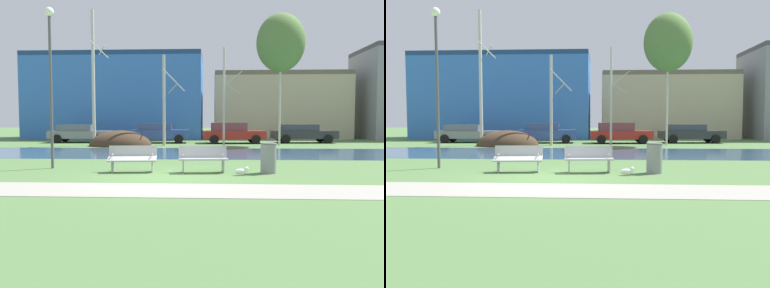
% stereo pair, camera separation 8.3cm
% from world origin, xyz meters
% --- Properties ---
extents(ground_plane, '(120.00, 120.00, 0.00)m').
position_xyz_m(ground_plane, '(0.00, 10.00, 0.00)').
color(ground_plane, '#4C703D').
extents(paved_path_strip, '(60.00, 1.89, 0.01)m').
position_xyz_m(paved_path_strip, '(0.00, -2.05, 0.01)').
color(paved_path_strip, gray).
rests_on(paved_path_strip, ground).
extents(river_band, '(80.00, 6.56, 0.01)m').
position_xyz_m(river_band, '(0.00, 8.53, 0.00)').
color(river_band, '#33516B').
rests_on(river_band, ground).
extents(soil_mound, '(4.12, 2.84, 2.07)m').
position_xyz_m(soil_mound, '(-4.54, 13.54, 0.00)').
color(soil_mound, '#423021').
rests_on(soil_mound, ground).
extents(bench_left, '(1.65, 0.71, 0.87)m').
position_xyz_m(bench_left, '(-1.18, 1.20, 0.47)').
color(bench_left, '#9EA0A3').
rests_on(bench_left, ground).
extents(bench_right, '(1.65, 0.71, 0.87)m').
position_xyz_m(bench_right, '(1.16, 1.20, 0.47)').
color(bench_right, '#9EA0A3').
rests_on(bench_right, ground).
extents(trash_bin, '(0.53, 0.53, 0.99)m').
position_xyz_m(trash_bin, '(3.29, 1.15, 0.51)').
color(trash_bin, gray).
rests_on(trash_bin, ground).
extents(seagull, '(0.48, 0.18, 0.27)m').
position_xyz_m(seagull, '(2.38, 0.58, 0.13)').
color(seagull, white).
rests_on(seagull, ground).
extents(streetlamp, '(0.32, 0.32, 5.66)m').
position_xyz_m(streetlamp, '(-4.24, 2.01, 3.75)').
color(streetlamp, '#4C4C51').
rests_on(streetlamp, ground).
extents(birch_far_left, '(1.22, 1.95, 8.95)m').
position_xyz_m(birch_far_left, '(-6.38, 13.93, 4.55)').
color(birch_far_left, beige).
rests_on(birch_far_left, ground).
extents(birch_left, '(1.51, 2.33, 6.03)m').
position_xyz_m(birch_left, '(-1.69, 14.21, 3.09)').
color(birch_left, '#BCB7A8').
rests_on(birch_left, ground).
extents(birch_center_left, '(1.27, 2.23, 6.43)m').
position_xyz_m(birch_center_left, '(2.29, 13.99, 3.27)').
color(birch_center_left, beige).
rests_on(birch_center_left, ground).
extents(birch_center, '(3.22, 3.22, 8.81)m').
position_xyz_m(birch_center, '(6.04, 14.87, 6.86)').
color(birch_center, beige).
rests_on(birch_center, ground).
extents(parked_van_nearest_grey, '(4.71, 2.27, 1.35)m').
position_xyz_m(parked_van_nearest_grey, '(-8.55, 17.28, 0.73)').
color(parked_van_nearest_grey, slate).
rests_on(parked_van_nearest_grey, ground).
extents(parked_sedan_second_blue, '(4.36, 2.24, 1.46)m').
position_xyz_m(parked_sedan_second_blue, '(-2.47, 17.13, 0.78)').
color(parked_sedan_second_blue, '#2D4793').
rests_on(parked_sedan_second_blue, ground).
extents(parked_hatch_third_red, '(4.60, 2.28, 1.51)m').
position_xyz_m(parked_hatch_third_red, '(2.96, 16.92, 0.79)').
color(parked_hatch_third_red, maroon).
rests_on(parked_hatch_third_red, ground).
extents(parked_wagon_fourth_dark, '(4.77, 2.18, 1.38)m').
position_xyz_m(parked_wagon_fourth_dark, '(8.24, 17.71, 0.74)').
color(parked_wagon_fourth_dark, '#282B30').
rests_on(parked_wagon_fourth_dark, ground).
extents(building_blue_store, '(15.69, 6.91, 7.62)m').
position_xyz_m(building_blue_store, '(-7.29, 24.42, 3.81)').
color(building_blue_store, '#3870C6').
rests_on(building_blue_store, ground).
extents(building_beige_block, '(12.09, 6.14, 6.06)m').
position_xyz_m(building_beige_block, '(7.79, 25.65, 3.03)').
color(building_beige_block, '#BCAD8E').
rests_on(building_beige_block, ground).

